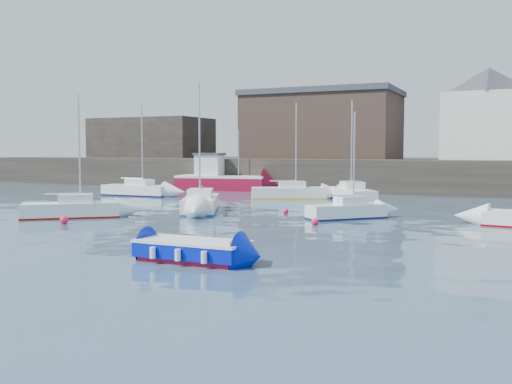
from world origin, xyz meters
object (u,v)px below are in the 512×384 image
at_px(sailboat_b, 201,203).
at_px(sailboat_h, 289,192).
at_px(fishing_boat, 220,178).
at_px(blue_dinghy, 192,250).
at_px(sailboat_e, 137,190).
at_px(sailboat_c, 347,211).
at_px(sailboat_f, 353,194).
at_px(buoy_far, 286,214).
at_px(sailboat_a, 72,209).
at_px(buoy_near, 64,224).
at_px(buoy_mid, 315,225).

height_order(sailboat_b, sailboat_h, sailboat_b).
bearing_deg(fishing_boat, blue_dinghy, -63.45).
bearing_deg(sailboat_b, sailboat_e, 142.45).
xyz_separation_m(fishing_boat, sailboat_c, (17.62, -17.64, -0.66)).
height_order(sailboat_f, buoy_far, sailboat_f).
relative_size(sailboat_a, sailboat_b, 0.88).
distance_m(sailboat_b, sailboat_c, 9.54).
height_order(sailboat_a, buoy_near, sailboat_a).
relative_size(fishing_boat, sailboat_h, 1.20).
xyz_separation_m(blue_dinghy, sailboat_b, (-7.95, 14.39, 0.10)).
relative_size(fishing_boat, buoy_near, 20.79).
xyz_separation_m(sailboat_a, buoy_mid, (13.82, 2.78, -0.50)).
xyz_separation_m(blue_dinghy, fishing_boat, (-16.04, 32.09, 0.70)).
bearing_deg(buoy_far, buoy_near, -133.83).
xyz_separation_m(buoy_near, buoy_far, (8.96, 9.33, 0.00)).
height_order(buoy_near, buoy_mid, buoy_near).
bearing_deg(buoy_mid, sailboat_f, 97.00).
relative_size(sailboat_b, sailboat_c, 1.33).
height_order(fishing_boat, sailboat_h, sailboat_h).
bearing_deg(blue_dinghy, buoy_mid, 85.82).
bearing_deg(sailboat_h, sailboat_e, -167.49).
height_order(blue_dinghy, sailboat_b, sailboat_b).
xyz_separation_m(sailboat_a, buoy_far, (10.50, 7.06, -0.50)).
xyz_separation_m(sailboat_b, sailboat_c, (9.54, 0.06, -0.06)).
bearing_deg(sailboat_a, sailboat_f, 54.99).
bearing_deg(buoy_near, fishing_boat, 99.94).
height_order(sailboat_b, buoy_far, sailboat_b).
distance_m(blue_dinghy, sailboat_b, 16.45).
bearing_deg(fishing_boat, sailboat_a, -82.75).
xyz_separation_m(sailboat_c, sailboat_e, (-20.79, 8.59, 0.05)).
bearing_deg(buoy_far, sailboat_h, 110.10).
bearing_deg(sailboat_b, buoy_near, -112.80).
distance_m(sailboat_b, buoy_near, 9.09).
relative_size(blue_dinghy, buoy_near, 9.05).
relative_size(buoy_mid, buoy_far, 1.07).
xyz_separation_m(buoy_near, buoy_mid, (12.28, 5.05, 0.00)).
relative_size(sailboat_c, sailboat_h, 0.79).
xyz_separation_m(sailboat_a, sailboat_e, (-6.20, 14.74, 0.02)).
xyz_separation_m(sailboat_a, buoy_near, (1.54, -2.27, -0.50)).
height_order(fishing_boat, sailboat_a, sailboat_a).
bearing_deg(buoy_mid, sailboat_e, 149.12).
distance_m(fishing_boat, sailboat_b, 19.47).
relative_size(blue_dinghy, sailboat_c, 0.66).
bearing_deg(buoy_near, sailboat_b, 67.20).
xyz_separation_m(sailboat_f, buoy_near, (-10.51, -19.47, -0.54)).
relative_size(fishing_boat, sailboat_c, 1.52).
bearing_deg(buoy_near, sailboat_c, 32.82).
relative_size(sailboat_c, sailboat_e, 0.77).
bearing_deg(sailboat_f, sailboat_c, -77.00).
bearing_deg(sailboat_f, blue_dinghy, -87.84).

